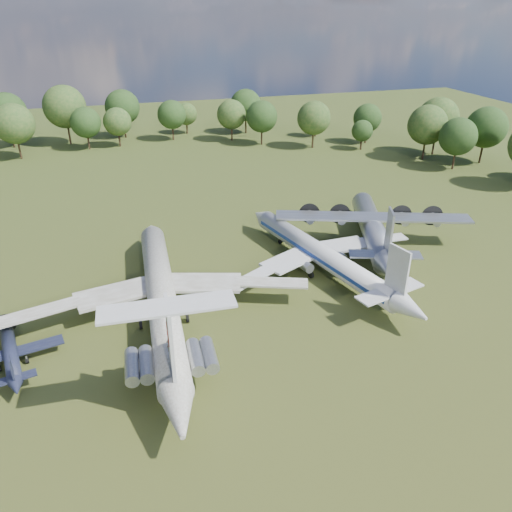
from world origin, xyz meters
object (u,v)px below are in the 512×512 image
object	(u,v)px
tu104_jet	(321,258)
small_prop_west	(11,357)
person_on_il62	(170,344)
an12_transport	(372,232)
il62_airliner	(162,300)

from	to	relation	value
tu104_jet	small_prop_west	bearing A→B (deg)	179.70
small_prop_west	person_on_il62	world-z (taller)	person_on_il62
an12_transport	person_on_il62	world-z (taller)	person_on_il62
il62_airliner	an12_transport	distance (m)	38.04
tu104_jet	person_on_il62	world-z (taller)	person_on_il62
il62_airliner	small_prop_west	bearing A→B (deg)	-161.46
an12_transport	il62_airliner	bearing A→B (deg)	-142.53
person_on_il62	an12_transport	bearing A→B (deg)	-152.36
an12_transport	small_prop_west	bearing A→B (deg)	-143.18
tu104_jet	small_prop_west	world-z (taller)	tu104_jet
il62_airliner	an12_transport	xyz separation A→B (m)	(36.19, 11.72, -0.12)
an12_transport	small_prop_west	size ratio (longest dim) A/B	2.32
il62_airliner	person_on_il62	bearing A→B (deg)	-90.00
tu104_jet	an12_transport	xyz separation A→B (m)	(11.76, 6.12, 0.22)
il62_airliner	small_prop_west	size ratio (longest dim) A/B	3.27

